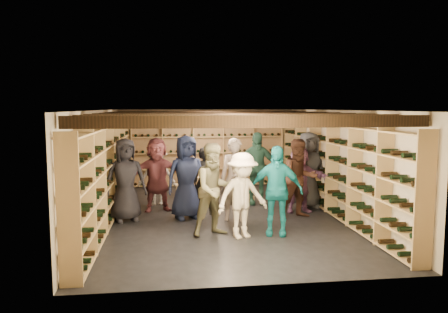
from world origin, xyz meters
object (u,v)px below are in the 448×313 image
person_5 (157,174)px  person_11 (299,179)px  crate_stack_right (185,190)px  person_10 (256,168)px  person_1 (205,181)px  person_12 (308,170)px  person_3 (242,196)px  crate_loose (243,199)px  person_9 (157,176)px  person_4 (276,190)px  person_8 (299,179)px  person_7 (235,179)px  person_6 (187,177)px  person_2 (215,190)px  crate_stack_left (207,190)px  person_0 (126,180)px

person_5 → person_11: person_5 is taller
crate_stack_right → person_10: (1.77, -1.15, 0.75)m
crate_stack_right → person_5: size_ratio=0.29×
person_1 → person_12: person_12 is taller
person_3 → person_11: (1.68, 1.87, -0.03)m
crate_loose → person_9: person_9 is taller
crate_stack_right → person_4: person_4 is taller
person_3 → person_12: (2.04, 2.29, 0.13)m
crate_loose → person_12: bearing=-27.3°
crate_loose → person_8: bearing=-60.5°
crate_stack_right → person_3: (0.93, -3.99, 0.64)m
person_3 → person_9: (-1.67, 3.05, -0.07)m
person_1 → person_7: (0.60, -0.63, 0.13)m
person_6 → person_9: bearing=99.5°
person_2 → person_7: (0.56, 1.08, 0.01)m
person_9 → person_11: size_ratio=0.94×
person_5 → person_12: bearing=-9.3°
crate_stack_left → person_2: person_2 is taller
person_7 → person_9: person_7 is taller
person_6 → person_12: size_ratio=0.99×
person_2 → person_9: person_2 is taller
crate_loose → person_7: size_ratio=0.28×
crate_stack_right → person_0: (-1.37, -2.44, 0.73)m
crate_loose → person_4: (0.13, -2.93, 0.78)m
crate_loose → person_2: 3.12m
person_7 → person_6: bearing=177.1°
person_8 → person_4: bearing=-133.8°
person_4 → crate_stack_right: bearing=129.7°
crate_loose → person_0: bearing=-152.1°
person_0 → person_9: 1.64m
person_1 → crate_stack_left: bearing=85.8°
person_11 → person_3: bearing=-133.6°
crate_stack_right → person_11: bearing=-39.0°
person_3 → person_4: size_ratio=0.93×
person_11 → person_5: bearing=169.2°
person_6 → person_1: bearing=20.8°
person_4 → person_11: size_ratio=1.11×
person_1 → person_0: bearing=-164.2°
crate_stack_right → person_8: size_ratio=0.29×
person_1 → person_5: 1.20m
person_5 → person_8: person_8 is taller
person_0 → person_8: 3.83m
person_10 → person_12: person_12 is taller
person_8 → person_10: (-0.68, 1.49, 0.04)m
person_2 → person_4: bearing=-24.6°
person_6 → crate_stack_left: bearing=51.9°
person_9 → person_10: 2.53m
person_3 → person_2: bearing=134.0°
person_5 → person_7: (1.71, -1.10, 0.02)m
person_1 → person_12: bearing=10.9°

